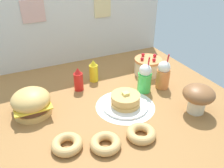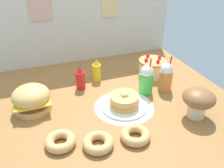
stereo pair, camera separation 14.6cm
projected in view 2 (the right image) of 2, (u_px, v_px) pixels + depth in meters
The scene contains 14 objects.
ground_plane at pixel (112, 107), 1.97m from camera, with size 2.16×2.03×0.02m, color #9E6B38.
back_wall at pixel (80, 17), 2.53m from camera, with size 2.16×0.04×1.00m.
doily_mat at pixel (124, 107), 1.96m from camera, with size 0.50×0.50×0.00m, color white.
burger at pixel (32, 99), 1.88m from camera, with size 0.30×0.30×0.22m.
pancake_stack at pixel (124, 102), 1.93m from camera, with size 0.39×0.39×0.13m.
layer_cake at pixel (152, 67), 2.40m from camera, with size 0.28×0.28×0.21m.
ketchup_bottle at pixel (80, 78), 2.17m from camera, with size 0.09×0.09×0.23m.
mustard_bottle at pixel (97, 71), 2.30m from camera, with size 0.09×0.09×0.23m.
cream_soda_cup at pixel (146, 80), 2.09m from camera, with size 0.12×0.12×0.34m.
orange_float_cup at pixel (166, 77), 2.13m from camera, with size 0.12×0.12×0.34m.
donut_pink_glaze at pixel (60, 141), 1.56m from camera, with size 0.21×0.21×0.06m.
donut_chocolate at pixel (98, 143), 1.55m from camera, with size 0.21×0.21×0.06m.
donut_vanilla at pixel (135, 135), 1.61m from camera, with size 0.21×0.21×0.06m.
mushroom_stool at pixel (198, 100), 1.78m from camera, with size 0.25×0.25×0.24m.
Camera 2 is at (-0.56, -1.50, 1.15)m, focal length 37.37 mm.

